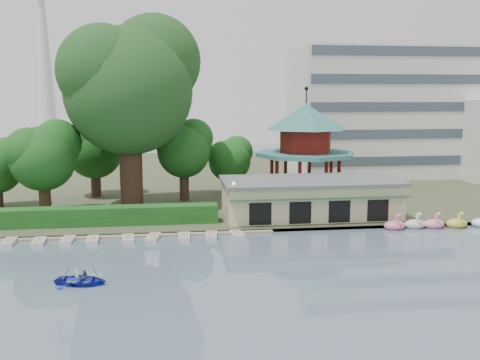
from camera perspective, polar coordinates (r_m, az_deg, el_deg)
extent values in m
plane|color=slate|center=(35.16, 0.60, -12.78)|extent=(220.00, 220.00, 0.00)
cube|color=#424930|center=(85.42, -4.30, 0.33)|extent=(220.00, 70.00, 0.40)
cube|color=gray|center=(51.47, -2.12, -5.51)|extent=(220.00, 0.60, 0.30)
cube|color=gray|center=(51.71, -15.53, -5.80)|extent=(34.00, 1.60, 0.24)
cube|color=beige|center=(57.28, 7.44, -1.98)|extent=(18.00, 8.00, 3.60)
cube|color=#595B5E|center=(56.95, 7.48, -0.06)|extent=(18.60, 8.60, 0.30)
cube|color=#194C2D|center=(53.07, 8.64, -2.01)|extent=(18.00, 1.59, 0.45)
cylinder|color=beige|center=(67.51, 6.89, -1.33)|extent=(10.40, 10.40, 1.20)
cylinder|color=#30716C|center=(66.82, 6.96, 2.76)|extent=(12.40, 12.40, 0.50)
cylinder|color=maroon|center=(66.66, 6.99, 4.17)|extent=(6.40, 6.40, 2.80)
cone|color=#30716C|center=(66.48, 7.04, 6.75)|extent=(10.00, 10.00, 3.20)
cylinder|color=black|center=(66.43, 7.08, 8.90)|extent=(0.16, 0.16, 1.80)
cube|color=silver|center=(89.34, 15.43, 6.99)|extent=(30.00, 14.00, 20.00)
cone|color=silver|center=(177.14, -20.25, 13.96)|extent=(6.00, 6.00, 60.00)
cube|color=#1C551B|center=(55.10, -18.21, -3.76)|extent=(30.00, 2.00, 1.80)
cylinder|color=black|center=(52.77, -0.68, -2.63)|extent=(0.12, 0.12, 4.00)
sphere|color=beige|center=(52.38, -0.68, -0.38)|extent=(0.36, 0.36, 0.36)
cylinder|color=#3A281C|center=(60.92, -11.57, 1.89)|extent=(2.52, 2.52, 10.58)
sphere|color=#214A1E|center=(60.48, -11.80, 9.27)|extent=(14.02, 14.02, 14.02)
sphere|color=#214A1E|center=(62.56, -9.14, 12.43)|extent=(10.52, 10.52, 10.52)
sphere|color=#214A1E|center=(59.37, -14.38, 11.23)|extent=(9.82, 9.82, 9.82)
cylinder|color=#3A281C|center=(60.70, -20.12, -1.23)|extent=(1.23, 1.23, 4.86)
sphere|color=#1C551B|center=(60.20, -20.30, 2.14)|extent=(6.86, 6.86, 6.86)
sphere|color=#1C551B|center=(60.76, -18.91, 3.75)|extent=(5.14, 5.14, 5.14)
sphere|color=#1C551B|center=(59.72, -21.62, 2.96)|extent=(4.80, 4.80, 4.80)
sphere|color=#1C551B|center=(66.12, -23.46, 2.36)|extent=(4.36, 4.36, 4.36)
cylinder|color=#3A281C|center=(65.15, -5.97, -0.08)|extent=(1.14, 1.14, 4.81)
sphere|color=#1C551B|center=(64.68, -6.03, 3.03)|extent=(6.34, 6.34, 6.34)
sphere|color=#1C551B|center=(65.53, -4.96, 4.48)|extent=(4.76, 4.76, 4.76)
sphere|color=#1C551B|center=(63.94, -7.02, 3.81)|extent=(4.44, 4.44, 4.44)
cylinder|color=#3A281C|center=(69.60, -1.11, -0.02)|extent=(0.99, 0.99, 3.45)
sphere|color=#1C551B|center=(69.25, -1.12, 2.07)|extent=(5.50, 5.50, 5.50)
sphere|color=#1C551B|center=(70.07, -0.30, 3.06)|extent=(4.13, 4.13, 4.13)
sphere|color=#1C551B|center=(68.52, -1.87, 2.57)|extent=(3.85, 3.85, 3.85)
cylinder|color=#3A281C|center=(69.73, -15.14, 0.17)|extent=(1.23, 1.23, 4.63)
sphere|color=#1C551B|center=(69.31, -15.25, 2.97)|extent=(6.84, 6.84, 6.84)
sphere|color=#1C551B|center=(70.02, -14.08, 4.30)|extent=(5.13, 5.13, 5.13)
sphere|color=#1C551B|center=(68.72, -16.35, 3.65)|extent=(4.79, 4.79, 4.79)
ellipsoid|color=pink|center=(55.02, 16.16, -4.69)|extent=(2.16, 1.44, 0.99)
cylinder|color=pink|center=(54.41, 16.42, -4.26)|extent=(0.26, 0.79, 1.29)
sphere|color=pink|center=(54.00, 16.58, -3.66)|extent=(0.44, 0.44, 0.44)
ellipsoid|color=silver|center=(56.12, 18.15, -4.52)|extent=(2.16, 1.44, 0.99)
cylinder|color=silver|center=(55.52, 18.42, -4.10)|extent=(0.26, 0.79, 1.29)
sphere|color=silver|center=(55.12, 18.59, -3.51)|extent=(0.44, 0.44, 0.44)
ellipsoid|color=pink|center=(56.83, 19.97, -4.45)|extent=(2.16, 1.44, 0.99)
cylinder|color=pink|center=(56.24, 20.25, -4.03)|extent=(0.26, 0.79, 1.29)
sphere|color=pink|center=(55.84, 20.43, -3.45)|extent=(0.44, 0.44, 0.44)
ellipsoid|color=gold|center=(57.84, 22.09, -4.34)|extent=(2.16, 1.44, 0.99)
cylinder|color=gold|center=(57.26, 22.39, -3.93)|extent=(0.26, 0.79, 1.29)
sphere|color=gold|center=(56.87, 22.58, -3.36)|extent=(0.44, 0.44, 0.44)
cube|color=beige|center=(51.92, -23.40, -6.10)|extent=(1.04, 2.32, 0.36)
cube|color=beige|center=(51.05, -20.65, -6.18)|extent=(1.16, 2.36, 0.36)
cube|color=beige|center=(50.84, -17.88, -6.10)|extent=(1.11, 2.35, 0.36)
cube|color=beige|center=(50.16, -15.44, -6.19)|extent=(1.13, 2.35, 0.36)
cube|color=beige|center=(49.85, -11.83, -6.14)|extent=(1.28, 2.41, 0.36)
cube|color=beige|center=(49.96, -9.23, -6.03)|extent=(1.37, 2.44, 0.36)
cube|color=beige|center=(49.74, -5.97, -6.03)|extent=(1.00, 2.30, 0.36)
cube|color=beige|center=(50.12, -3.05, -5.88)|extent=(1.23, 2.39, 0.36)
cube|color=beige|center=(50.36, -0.31, -5.79)|extent=(1.27, 2.40, 0.36)
imported|color=#1A27AC|center=(39.45, -16.60, -9.89)|extent=(5.79, 4.73, 1.05)
imported|color=silver|center=(39.66, -16.99, -9.69)|extent=(0.41, 0.32, 1.00)
imported|color=#373C50|center=(39.19, -16.21, -9.91)|extent=(0.54, 0.47, 0.96)
cylinder|color=#3A281C|center=(39.71, -18.32, -10.11)|extent=(0.94, 0.29, 2.01)
cylinder|color=#3A281C|center=(39.33, -14.83, -10.14)|extent=(0.94, 0.29, 2.01)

